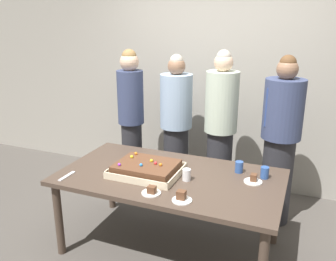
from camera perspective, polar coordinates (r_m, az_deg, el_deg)
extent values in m
plane|color=#4C4742|center=(3.44, 0.29, -18.22)|extent=(12.00, 12.00, 0.00)
cube|color=#9E998E|center=(4.35, 8.40, 10.61)|extent=(8.00, 0.12, 3.00)
cube|color=#47382D|center=(3.08, 0.32, -7.53)|extent=(1.90, 1.04, 0.04)
cylinder|color=#47382D|center=(3.33, -17.16, -13.43)|extent=(0.07, 0.07, 0.68)
cylinder|color=#47382D|center=(3.95, -9.12, -7.66)|extent=(0.07, 0.07, 0.68)
cylinder|color=#47382D|center=(3.46, 16.98, -12.11)|extent=(0.07, 0.07, 0.68)
cube|color=beige|center=(3.11, -3.44, -6.82)|extent=(0.58, 0.47, 0.01)
cube|color=beige|center=(2.91, -5.41, -7.96)|extent=(0.58, 0.01, 0.05)
cube|color=beige|center=(3.28, -1.73, -4.82)|extent=(0.58, 0.01, 0.05)
cube|color=beige|center=(3.22, -8.07, -5.47)|extent=(0.01, 0.47, 0.05)
cube|color=beige|center=(2.99, 1.54, -7.15)|extent=(0.01, 0.47, 0.05)
cube|color=brown|center=(3.09, -3.46, -6.00)|extent=(0.51, 0.40, 0.09)
sphere|color=red|center=(3.04, -2.02, -5.26)|extent=(0.03, 0.03, 0.03)
sphere|color=yellow|center=(3.19, -5.85, -4.21)|extent=(0.03, 0.03, 0.03)
sphere|color=#2D84E0|center=(3.01, -4.36, -5.54)|extent=(0.03, 0.03, 0.03)
sphere|color=orange|center=(3.27, -5.17, -3.69)|extent=(0.03, 0.03, 0.03)
sphere|color=orange|center=(3.01, -1.20, -5.51)|extent=(0.03, 0.03, 0.03)
sphere|color=purple|center=(3.04, -7.83, -5.46)|extent=(0.03, 0.03, 0.03)
sphere|color=yellow|center=(3.10, -2.65, -4.84)|extent=(0.03, 0.03, 0.03)
cylinder|color=white|center=(2.67, 2.26, -11.14)|extent=(0.15, 0.15, 0.01)
cube|color=brown|center=(2.66, 2.15, -10.31)|extent=(0.06, 0.06, 0.07)
cylinder|color=white|center=(2.77, -2.71, -10.00)|extent=(0.15, 0.15, 0.01)
cube|color=brown|center=(2.75, -2.63, -9.47)|extent=(0.06, 0.05, 0.06)
cylinder|color=white|center=(3.03, 13.50, -8.01)|extent=(0.15, 0.15, 0.01)
cube|color=brown|center=(3.02, 13.61, -7.35)|extent=(0.05, 0.06, 0.06)
cylinder|color=#2D5199|center=(3.17, 11.36, -5.77)|extent=(0.07, 0.07, 0.10)
cylinder|color=#2D5199|center=(3.11, 15.28, -6.55)|extent=(0.07, 0.07, 0.10)
cylinder|color=white|center=(2.97, 3.00, -7.11)|extent=(0.07, 0.07, 0.10)
cube|color=silver|center=(3.17, -15.95, -7.05)|extent=(0.03, 0.20, 0.01)
cylinder|color=#28282D|center=(4.32, -5.75, -4.13)|extent=(0.24, 0.24, 0.84)
cylinder|color=#384266|center=(4.11, -6.06, 5.34)|extent=(0.30, 0.30, 0.61)
sphere|color=beige|center=(4.04, -6.25, 10.92)|extent=(0.21, 0.21, 0.21)
sphere|color=olive|center=(4.04, -6.27, 11.75)|extent=(0.17, 0.17, 0.17)
cylinder|color=#28282D|center=(3.79, 17.01, -7.60)|extent=(0.30, 0.30, 0.90)
cylinder|color=#384266|center=(3.55, 18.06, 3.29)|extent=(0.38, 0.38, 0.58)
cube|color=navy|center=(3.44, 15.70, 3.56)|extent=(0.04, 0.02, 0.37)
sphere|color=#8C664C|center=(3.48, 18.65, 9.32)|extent=(0.20, 0.20, 0.20)
sphere|color=brown|center=(3.47, 18.74, 10.21)|extent=(0.16, 0.16, 0.16)
cylinder|color=#28282D|center=(3.95, 8.14, -6.14)|extent=(0.27, 0.27, 0.87)
cylinder|color=#B7C6B2|center=(3.72, 8.64, 4.56)|extent=(0.34, 0.34, 0.63)
sphere|color=beige|center=(3.65, 8.93, 10.74)|extent=(0.19, 0.19, 0.19)
sphere|color=#B2A899|center=(3.64, 8.97, 11.57)|extent=(0.15, 0.15, 0.15)
cylinder|color=#28282D|center=(4.23, 1.27, -4.73)|extent=(0.29, 0.29, 0.82)
cylinder|color=#93ADCC|center=(4.01, 1.34, 4.73)|extent=(0.36, 0.36, 0.61)
sphere|color=#8C664C|center=(3.94, 1.38, 10.30)|extent=(0.20, 0.20, 0.20)
sphere|color=#B2A899|center=(3.94, 1.38, 11.08)|extent=(0.15, 0.15, 0.15)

